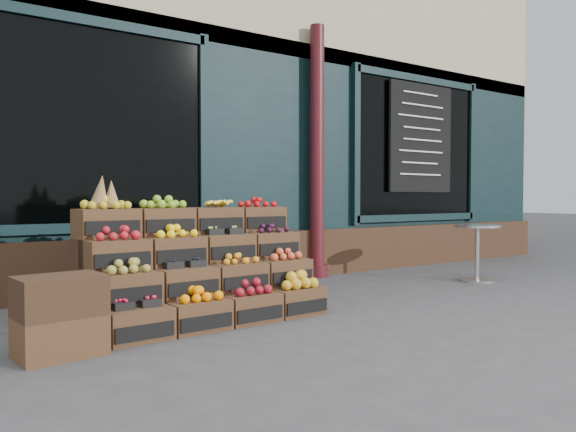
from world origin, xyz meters
TOP-DOWN VIEW (x-y plane):
  - ground at (0.00, 0.00)m, footprint 60.00×60.00m
  - shop_facade at (0.00, 5.11)m, footprint 12.00×6.24m
  - crate_display at (-1.11, 0.71)m, footprint 1.96×1.02m
  - spare_crates at (-2.37, 0.17)m, footprint 0.56×0.41m
  - bistro_table at (2.56, 0.63)m, footprint 0.55×0.55m
  - shopkeeper at (-1.48, 2.79)m, footprint 0.82×0.64m

SIDE VIEW (x-z plane):
  - ground at x=0.00m, z-range 0.00..0.00m
  - spare_crates at x=-2.37m, z-range 0.00..0.53m
  - crate_display at x=-1.11m, z-range -0.23..0.97m
  - bistro_table at x=2.56m, z-range 0.09..0.77m
  - shopkeeper at x=-1.48m, z-range 0.00..2.01m
  - shop_facade at x=0.00m, z-range 0.00..4.80m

